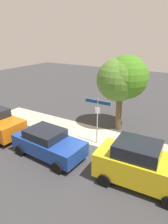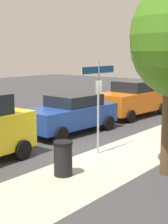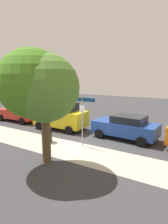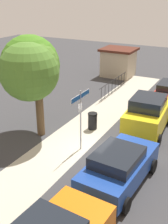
{
  "view_description": "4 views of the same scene",
  "coord_description": "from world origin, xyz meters",
  "px_view_note": "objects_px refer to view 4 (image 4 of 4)",
  "views": [
    {
      "loc": [
        5.14,
        -10.05,
        6.72
      ],
      "look_at": [
        -1.03,
        0.15,
        2.11
      ],
      "focal_mm": 32.45,
      "sensor_mm": 36.0,
      "label": 1
    },
    {
      "loc": [
        8.88,
        7.1,
        3.43
      ],
      "look_at": [
        0.16,
        0.07,
        1.45
      ],
      "focal_mm": 54.6,
      "sensor_mm": 36.0,
      "label": 2
    },
    {
      "loc": [
        -6.14,
        9.77,
        4.14
      ],
      "look_at": [
        0.11,
        -0.29,
        1.97
      ],
      "focal_mm": 30.72,
      "sensor_mm": 36.0,
      "label": 3
    },
    {
      "loc": [
        -11.2,
        -5.71,
        7.45
      ],
      "look_at": [
        0.1,
        0.37,
        1.93
      ],
      "focal_mm": 45.54,
      "sensor_mm": 36.0,
      "label": 4
    }
  ],
  "objects_px": {
    "car_blue": "(119,166)",
    "street_sign": "(81,108)",
    "trash_bin": "(93,121)",
    "utility_shed": "(118,62)",
    "shade_tree": "(30,68)",
    "car_yellow": "(148,114)"
  },
  "relations": [
    {
      "from": "shade_tree",
      "to": "car_yellow",
      "type": "height_order",
      "value": "shade_tree"
    },
    {
      "from": "car_blue",
      "to": "street_sign",
      "type": "bearing_deg",
      "value": 61.09
    },
    {
      "from": "car_yellow",
      "to": "shade_tree",
      "type": "bearing_deg",
      "value": 117.46
    },
    {
      "from": "trash_bin",
      "to": "car_yellow",
      "type": "bearing_deg",
      "value": -67.43
    },
    {
      "from": "utility_shed",
      "to": "trash_bin",
      "type": "distance_m",
      "value": 11.5
    },
    {
      "from": "trash_bin",
      "to": "utility_shed",
      "type": "bearing_deg",
      "value": 14.64
    },
    {
      "from": "car_yellow",
      "to": "utility_shed",
      "type": "distance_m",
      "value": 11.47
    },
    {
      "from": "shade_tree",
      "to": "utility_shed",
      "type": "relative_size",
      "value": 1.78
    },
    {
      "from": "car_blue",
      "to": "utility_shed",
      "type": "bearing_deg",
      "value": 25.46
    },
    {
      "from": "car_yellow",
      "to": "utility_shed",
      "type": "height_order",
      "value": "utility_shed"
    },
    {
      "from": "car_blue",
      "to": "shade_tree",
      "type": "bearing_deg",
      "value": 74.27
    },
    {
      "from": "street_sign",
      "to": "car_blue",
      "type": "bearing_deg",
      "value": -122.3
    },
    {
      "from": "trash_bin",
      "to": "shade_tree",
      "type": "bearing_deg",
      "value": 127.54
    },
    {
      "from": "street_sign",
      "to": "utility_shed",
      "type": "relative_size",
      "value": 1.03
    },
    {
      "from": "street_sign",
      "to": "shade_tree",
      "type": "height_order",
      "value": "shade_tree"
    },
    {
      "from": "car_blue",
      "to": "trash_bin",
      "type": "height_order",
      "value": "car_blue"
    },
    {
      "from": "utility_shed",
      "to": "car_yellow",
      "type": "bearing_deg",
      "value": -149.77
    },
    {
      "from": "car_blue",
      "to": "utility_shed",
      "type": "relative_size",
      "value": 1.44
    },
    {
      "from": "shade_tree",
      "to": "car_blue",
      "type": "xyz_separation_m",
      "value": [
        -2.04,
        -5.88,
        -2.91
      ]
    },
    {
      "from": "shade_tree",
      "to": "car_blue",
      "type": "relative_size",
      "value": 1.23
    },
    {
      "from": "street_sign",
      "to": "car_yellow",
      "type": "distance_m",
      "value": 4.41
    },
    {
      "from": "street_sign",
      "to": "trash_bin",
      "type": "bearing_deg",
      "value": 12.13
    }
  ]
}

